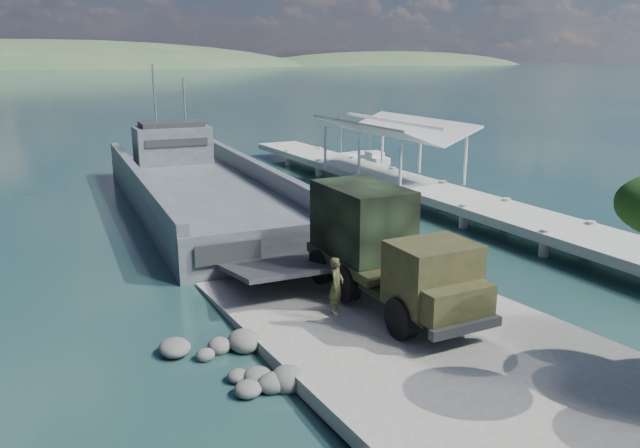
{
  "coord_description": "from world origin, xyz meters",
  "views": [
    {
      "loc": [
        -11.93,
        -16.8,
        9.56
      ],
      "look_at": [
        0.01,
        6.0,
        2.6
      ],
      "focal_mm": 35.0,
      "sensor_mm": 36.0,
      "label": 1
    }
  ],
  "objects_px": {
    "military_truck": "(383,248)",
    "pier": "(400,173)",
    "soldier": "(336,296)",
    "sailboat_near": "(342,160)",
    "sailboat_far": "(370,158)",
    "landing_craft": "(202,196)"
  },
  "relations": [
    {
      "from": "military_truck",
      "to": "sailboat_near",
      "type": "xyz_separation_m",
      "value": [
        15.45,
        30.32,
        -2.25
      ]
    },
    {
      "from": "landing_craft",
      "to": "sailboat_near",
      "type": "relative_size",
      "value": 5.39
    },
    {
      "from": "military_truck",
      "to": "sailboat_near",
      "type": "height_order",
      "value": "sailboat_near"
    },
    {
      "from": "landing_craft",
      "to": "sailboat_far",
      "type": "height_order",
      "value": "landing_craft"
    },
    {
      "from": "landing_craft",
      "to": "military_truck",
      "type": "distance_m",
      "value": 19.73
    },
    {
      "from": "pier",
      "to": "landing_craft",
      "type": "distance_m",
      "value": 13.78
    },
    {
      "from": "landing_craft",
      "to": "sailboat_far",
      "type": "distance_m",
      "value": 22.11
    },
    {
      "from": "pier",
      "to": "landing_craft",
      "type": "bearing_deg",
      "value": 168.18
    },
    {
      "from": "sailboat_far",
      "to": "military_truck",
      "type": "bearing_deg",
      "value": -118.26
    },
    {
      "from": "soldier",
      "to": "sailboat_near",
      "type": "xyz_separation_m",
      "value": [
        18.06,
        31.4,
        -1.17
      ]
    },
    {
      "from": "sailboat_far",
      "to": "pier",
      "type": "bearing_deg",
      "value": -110.98
    },
    {
      "from": "military_truck",
      "to": "sailboat_far",
      "type": "height_order",
      "value": "sailboat_far"
    },
    {
      "from": "pier",
      "to": "military_truck",
      "type": "height_order",
      "value": "pier"
    },
    {
      "from": "military_truck",
      "to": "sailboat_near",
      "type": "bearing_deg",
      "value": 63.89
    },
    {
      "from": "pier",
      "to": "sailboat_near",
      "type": "bearing_deg",
      "value": 77.37
    },
    {
      "from": "military_truck",
      "to": "pier",
      "type": "bearing_deg",
      "value": 54.42
    },
    {
      "from": "landing_craft",
      "to": "sailboat_far",
      "type": "relative_size",
      "value": 5.31
    },
    {
      "from": "military_truck",
      "to": "soldier",
      "type": "bearing_deg",
      "value": -156.51
    },
    {
      "from": "military_truck",
      "to": "soldier",
      "type": "distance_m",
      "value": 3.02
    },
    {
      "from": "pier",
      "to": "military_truck",
      "type": "xyz_separation_m",
      "value": [
        -12.43,
        -16.81,
        0.98
      ]
    },
    {
      "from": "landing_craft",
      "to": "military_truck",
      "type": "xyz_separation_m",
      "value": [
        1.04,
        -19.62,
        1.78
      ]
    },
    {
      "from": "landing_craft",
      "to": "soldier",
      "type": "height_order",
      "value": "landing_craft"
    }
  ]
}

